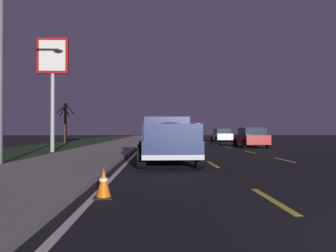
{
  "coord_description": "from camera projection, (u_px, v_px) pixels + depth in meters",
  "views": [
    {
      "loc": [
        -2.81,
        3.9,
        1.3
      ],
      "look_at": [
        13.22,
        3.39,
        1.53
      ],
      "focal_mm": 36.15,
      "sensor_mm": 36.0,
      "label": 1
    }
  ],
  "objects": [
    {
      "name": "ground",
      "position": [
        201.0,
        145.0,
        29.9
      ],
      "size": [
        144.0,
        144.0,
        0.0
      ],
      "primitive_type": "plane",
      "color": "black"
    },
    {
      "name": "sidewalk_shoulder",
      "position": [
        117.0,
        145.0,
        29.66
      ],
      "size": [
        108.0,
        4.0,
        0.12
      ],
      "primitive_type": "cube",
      "color": "gray",
      "rests_on": "ground"
    },
    {
      "name": "grass_verge",
      "position": [
        59.0,
        146.0,
        29.5
      ],
      "size": [
        108.0,
        6.0,
        0.01
      ],
      "primitive_type": "cube",
      "color": "#1E3819",
      "rests_on": "ground"
    },
    {
      "name": "lane_markings",
      "position": [
        166.0,
        144.0,
        33.29
      ],
      "size": [
        109.03,
        7.04,
        0.01
      ],
      "color": "yellow",
      "rests_on": "ground"
    },
    {
      "name": "pickup_truck",
      "position": [
        167.0,
        139.0,
        13.47
      ],
      "size": [
        5.49,
        2.41,
        1.87
      ],
      "color": "#141E4C",
      "rests_on": "ground"
    },
    {
      "name": "sedan_red",
      "position": [
        251.0,
        137.0,
        26.58
      ],
      "size": [
        4.42,
        2.05,
        1.54
      ],
      "color": "maroon",
      "rests_on": "ground"
    },
    {
      "name": "sedan_white",
      "position": [
        222.0,
        135.0,
        39.48
      ],
      "size": [
        4.4,
        2.02,
        1.54
      ],
      "color": "silver",
      "rests_on": "ground"
    },
    {
      "name": "gas_price_sign",
      "position": [
        53.0,
        66.0,
        20.68
      ],
      "size": [
        0.27,
        1.9,
        7.0
      ],
      "color": "#99999E",
      "rests_on": "ground"
    },
    {
      "name": "street_light_near",
      "position": [
        9.0,
        44.0,
        13.25
      ],
      "size": [
        0.36,
        1.97,
        7.83
      ],
      "color": "#4C4C51",
      "rests_on": "ground"
    },
    {
      "name": "bare_tree_far",
      "position": [
        65.0,
        121.0,
        35.01
      ],
      "size": [
        1.84,
        1.69,
        4.25
      ],
      "color": "#423323",
      "rests_on": "ground"
    },
    {
      "name": "traffic_cone_near",
      "position": [
        104.0,
        183.0,
        6.51
      ],
      "size": [
        0.36,
        0.36,
        0.58
      ],
      "color": "black",
      "rests_on": "ground"
    }
  ]
}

